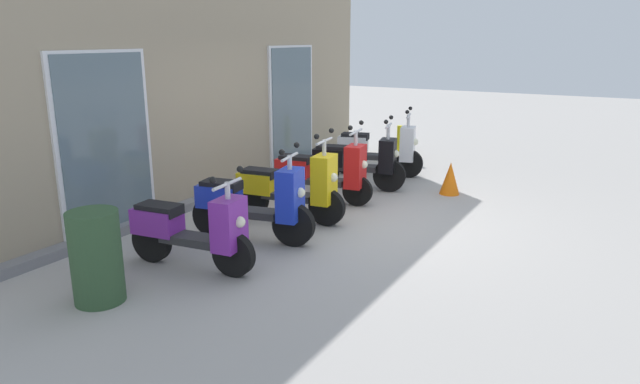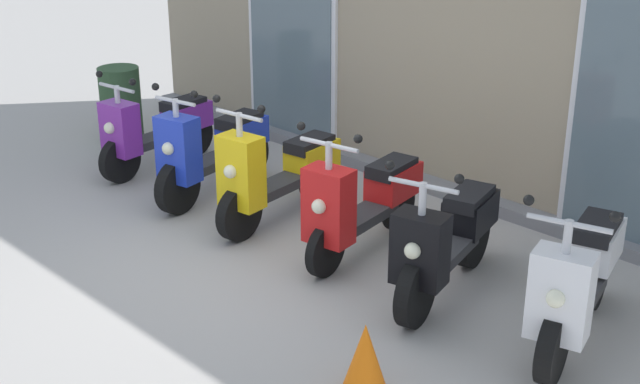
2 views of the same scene
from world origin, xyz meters
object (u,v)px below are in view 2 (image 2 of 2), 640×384
(scooter_white, at_px, (578,281))
(trash_bin, at_px, (121,105))
(scooter_blue, at_px, (212,151))
(scooter_red, at_px, (362,200))
(scooter_yellow, at_px, (278,173))
(traffic_cone, at_px, (365,360))
(scooter_black, at_px, (447,240))
(scooter_purple, at_px, (157,129))

(scooter_white, distance_m, trash_bin, 6.02)
(scooter_blue, distance_m, trash_bin, 2.11)
(scooter_red, height_order, scooter_white, scooter_red)
(scooter_blue, bearing_deg, scooter_yellow, 3.24)
(scooter_red, relative_size, traffic_cone, 3.03)
(scooter_black, height_order, trash_bin, scooter_black)
(scooter_purple, bearing_deg, scooter_blue, -3.56)
(scooter_blue, xyz_separation_m, scooter_red, (1.91, 0.09, 0.01))
(scooter_yellow, distance_m, scooter_black, 1.96)
(traffic_cone, distance_m, trash_bin, 5.69)
(traffic_cone, bearing_deg, scooter_purple, 161.24)
(scooter_black, height_order, traffic_cone, scooter_black)
(scooter_yellow, height_order, scooter_red, scooter_yellow)
(scooter_purple, relative_size, scooter_blue, 0.96)
(scooter_yellow, bearing_deg, scooter_black, -1.01)
(scooter_blue, relative_size, trash_bin, 1.79)
(scooter_white, xyz_separation_m, trash_bin, (-6.02, 0.21, -0.03))
(scooter_blue, bearing_deg, scooter_white, 1.26)
(scooter_red, bearing_deg, scooter_yellow, -177.54)
(scooter_black, bearing_deg, scooter_blue, -179.67)
(scooter_blue, xyz_separation_m, scooter_black, (2.86, 0.02, -0.02))
(scooter_purple, bearing_deg, traffic_cone, -18.76)
(scooter_white, bearing_deg, scooter_yellow, -179.34)
(scooter_yellow, bearing_deg, trash_bin, 175.40)
(scooter_black, bearing_deg, traffic_cone, -71.93)
(scooter_purple, relative_size, trash_bin, 1.72)
(scooter_red, height_order, trash_bin, scooter_red)
(scooter_red, xyz_separation_m, traffic_cone, (1.42, -1.52, -0.22))
(scooter_blue, bearing_deg, scooter_red, 2.83)
(scooter_red, relative_size, scooter_white, 0.99)
(scooter_yellow, distance_m, scooter_white, 3.02)
(scooter_purple, distance_m, trash_bin, 1.07)
(scooter_purple, bearing_deg, scooter_white, 0.24)
(scooter_blue, height_order, traffic_cone, scooter_blue)
(scooter_red, distance_m, trash_bin, 4.01)
(traffic_cone, bearing_deg, trash_bin, 162.46)
(scooter_purple, xyz_separation_m, trash_bin, (-1.05, 0.23, -0.00))
(scooter_purple, relative_size, traffic_cone, 2.96)
(scooter_yellow, relative_size, scooter_black, 1.01)
(scooter_red, bearing_deg, trash_bin, 177.17)
(scooter_yellow, relative_size, scooter_red, 1.04)
(scooter_blue, height_order, scooter_red, scooter_red)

